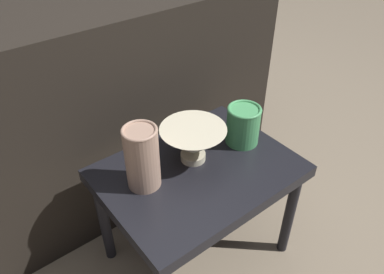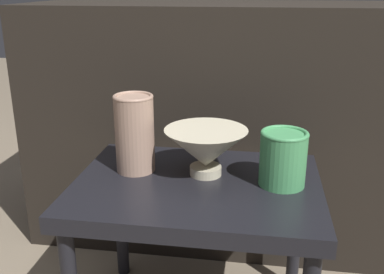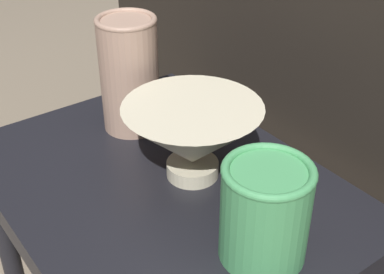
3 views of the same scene
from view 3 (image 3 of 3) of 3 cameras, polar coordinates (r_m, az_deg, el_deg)
The scene contains 4 objects.
table at distance 0.83m, azimuth -3.06°, elevation -7.52°, with size 0.59×0.44×0.42m.
bowl at distance 0.77m, azimuth 0.06°, elevation 0.05°, with size 0.20×0.20×0.12m.
vase_textured_left at distance 0.89m, azimuth -6.71°, elevation 6.80°, with size 0.10×0.10×0.20m.
vase_colorful_right at distance 0.65m, azimuth 7.81°, elevation -7.79°, with size 0.11×0.11×0.13m.
Camera 3 is at (0.54, -0.34, 0.90)m, focal length 50.00 mm.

